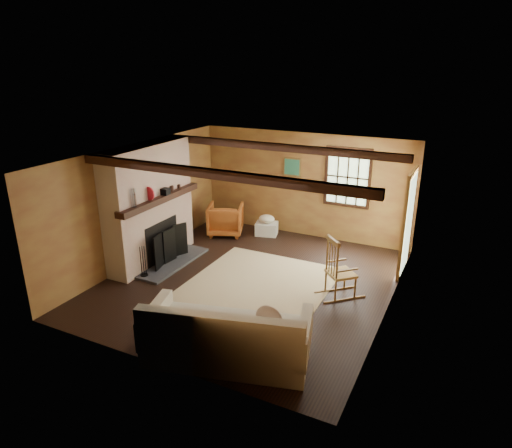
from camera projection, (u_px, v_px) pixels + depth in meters
The scene contains 10 objects.
ground at pixel (250, 281), 8.55m from camera, with size 5.50×5.50×0.00m, color black.
room_envelope at pixel (267, 196), 8.11m from camera, with size 5.02×5.52×2.44m.
fireplace at pixel (151, 209), 9.09m from camera, with size 1.02×2.30×2.40m.
rug at pixel (255, 288), 8.30m from camera, with size 2.50×3.00×0.01m, color tan.
rocking_chair at pixel (339, 272), 7.89m from camera, with size 0.86×0.85×1.10m.
sofa at pixel (227, 339), 6.23m from camera, with size 2.45×1.55×0.92m.
firewood_pile at pixel (223, 218), 11.51m from camera, with size 0.73×0.13×0.27m.
laundry_basket at pixel (267, 229), 10.77m from camera, with size 0.50×0.38×0.30m, color silver.
basket_pillow at pixel (267, 219), 10.68m from camera, with size 0.38×0.31×0.19m, color beige.
armchair at pixel (226, 219), 10.75m from camera, with size 0.78×0.80×0.73m, color #BF6026.
Camera 1 is at (3.49, -6.82, 3.94)m, focal length 32.00 mm.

